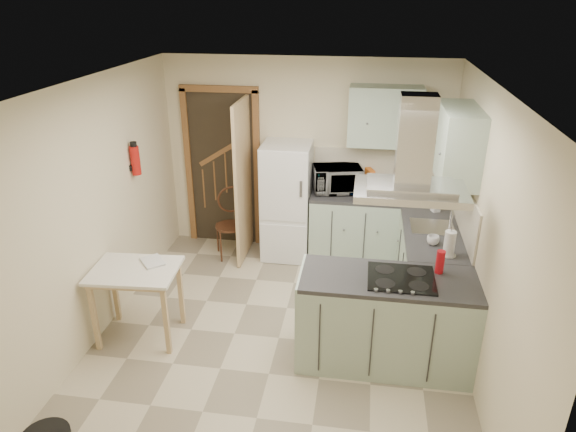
% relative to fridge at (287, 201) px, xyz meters
% --- Properties ---
extents(floor, '(4.20, 4.20, 0.00)m').
position_rel_fridge_xyz_m(floor, '(0.20, -1.80, -0.75)').
color(floor, '#C3B698').
rests_on(floor, ground).
extents(ceiling, '(4.20, 4.20, 0.00)m').
position_rel_fridge_xyz_m(ceiling, '(0.20, -1.80, 1.75)').
color(ceiling, silver).
rests_on(ceiling, back_wall).
extents(back_wall, '(3.60, 0.00, 3.60)m').
position_rel_fridge_xyz_m(back_wall, '(0.20, 0.30, 0.50)').
color(back_wall, beige).
rests_on(back_wall, floor).
extents(left_wall, '(0.00, 4.20, 4.20)m').
position_rel_fridge_xyz_m(left_wall, '(-1.60, -1.80, 0.50)').
color(left_wall, beige).
rests_on(left_wall, floor).
extents(right_wall, '(0.00, 4.20, 4.20)m').
position_rel_fridge_xyz_m(right_wall, '(2.00, -1.80, 0.50)').
color(right_wall, beige).
rests_on(right_wall, floor).
extents(doorway, '(1.10, 0.12, 2.10)m').
position_rel_fridge_xyz_m(doorway, '(-0.90, 0.27, 0.30)').
color(doorway, brown).
rests_on(doorway, floor).
extents(fridge, '(0.60, 0.60, 1.50)m').
position_rel_fridge_xyz_m(fridge, '(0.00, 0.00, 0.00)').
color(fridge, white).
rests_on(fridge, floor).
extents(counter_back, '(1.08, 0.60, 0.90)m').
position_rel_fridge_xyz_m(counter_back, '(0.86, 0.00, -0.30)').
color(counter_back, '#9EB2A0').
rests_on(counter_back, floor).
extents(counter_right, '(0.60, 1.95, 0.90)m').
position_rel_fridge_xyz_m(counter_right, '(1.70, -0.68, -0.30)').
color(counter_right, '#9EB2A0').
rests_on(counter_right, floor).
extents(splashback, '(1.68, 0.02, 0.50)m').
position_rel_fridge_xyz_m(splashback, '(1.16, 0.29, 0.40)').
color(splashback, beige).
rests_on(splashback, counter_back).
extents(wall_cabinet_back, '(0.85, 0.35, 0.70)m').
position_rel_fridge_xyz_m(wall_cabinet_back, '(1.15, 0.12, 1.10)').
color(wall_cabinet_back, '#9EB2A0').
rests_on(wall_cabinet_back, back_wall).
extents(wall_cabinet_right, '(0.35, 0.90, 0.70)m').
position_rel_fridge_xyz_m(wall_cabinet_right, '(1.82, -0.95, 1.10)').
color(wall_cabinet_right, '#9EB2A0').
rests_on(wall_cabinet_right, right_wall).
extents(peninsula, '(1.55, 0.65, 0.90)m').
position_rel_fridge_xyz_m(peninsula, '(1.22, -1.98, -0.30)').
color(peninsula, '#9EB2A0').
rests_on(peninsula, floor).
extents(hob, '(0.58, 0.50, 0.01)m').
position_rel_fridge_xyz_m(hob, '(1.32, -1.98, 0.16)').
color(hob, black).
rests_on(hob, peninsula).
extents(extractor_hood, '(0.90, 0.55, 0.10)m').
position_rel_fridge_xyz_m(extractor_hood, '(1.32, -1.98, 0.97)').
color(extractor_hood, silver).
rests_on(extractor_hood, ceiling).
extents(sink, '(0.45, 0.40, 0.01)m').
position_rel_fridge_xyz_m(sink, '(1.70, -0.85, 0.16)').
color(sink, silver).
rests_on(sink, counter_right).
extents(fire_extinguisher, '(0.10, 0.10, 0.32)m').
position_rel_fridge_xyz_m(fire_extinguisher, '(-1.54, -0.90, 0.75)').
color(fire_extinguisher, '#B2140F').
rests_on(fire_extinguisher, left_wall).
extents(drop_leaf_table, '(0.86, 0.67, 0.77)m').
position_rel_fridge_xyz_m(drop_leaf_table, '(-1.17, -1.96, -0.37)').
color(drop_leaf_table, tan).
rests_on(drop_leaf_table, floor).
extents(bentwood_chair, '(0.49, 0.49, 0.83)m').
position_rel_fridge_xyz_m(bentwood_chair, '(-0.72, -0.15, -0.33)').
color(bentwood_chair, '#4D2819').
rests_on(bentwood_chair, floor).
extents(microwave, '(0.65, 0.51, 0.32)m').
position_rel_fridge_xyz_m(microwave, '(0.62, 0.06, 0.31)').
color(microwave, black).
rests_on(microwave, counter_back).
extents(kettle, '(0.17, 0.17, 0.19)m').
position_rel_fridge_xyz_m(kettle, '(1.14, -0.00, 0.24)').
color(kettle, white).
rests_on(kettle, counter_back).
extents(cereal_box, '(0.13, 0.19, 0.27)m').
position_rel_fridge_xyz_m(cereal_box, '(1.02, 0.18, 0.29)').
color(cereal_box, orange).
rests_on(cereal_box, counter_back).
extents(soap_bottle, '(0.11, 0.11, 0.18)m').
position_rel_fridge_xyz_m(soap_bottle, '(1.78, -0.40, 0.24)').
color(soap_bottle, '#AFB2BC').
rests_on(soap_bottle, counter_right).
extents(paper_towel, '(0.13, 0.13, 0.27)m').
position_rel_fridge_xyz_m(paper_towel, '(1.78, -1.48, 0.28)').
color(paper_towel, silver).
rests_on(paper_towel, counter_right).
extents(cup, '(0.14, 0.14, 0.09)m').
position_rel_fridge_xyz_m(cup, '(1.66, -1.26, 0.20)').
color(cup, silver).
rests_on(cup, counter_right).
extents(red_bottle, '(0.10, 0.10, 0.21)m').
position_rel_fridge_xyz_m(red_bottle, '(1.66, -1.82, 0.26)').
color(red_bottle, red).
rests_on(red_bottle, peninsula).
extents(book, '(0.31, 0.32, 0.11)m').
position_rel_fridge_xyz_m(book, '(-1.12, -1.87, 0.08)').
color(book, '#AA4238').
rests_on(book, drop_leaf_table).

